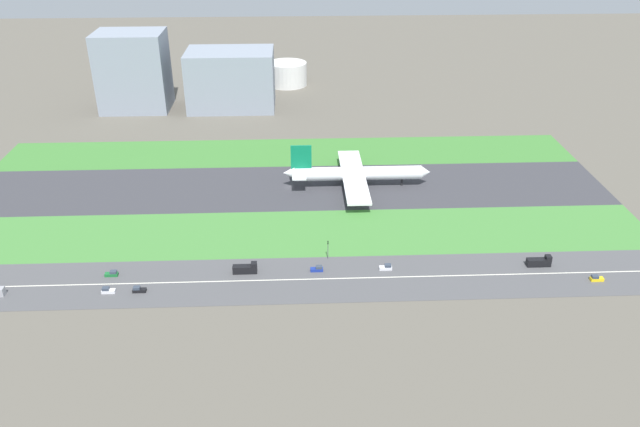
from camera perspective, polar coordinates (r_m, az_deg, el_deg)
name	(u,v)px	position (r m, az deg, el deg)	size (l,w,h in m)	color
ground_plane	(289,188)	(278.60, -2.85, 2.37)	(800.00, 800.00, 0.00)	#5B564C
runway	(289,187)	(278.58, -2.85, 2.38)	(280.00, 46.00, 0.10)	#38383D
grass_median_north	(289,152)	(316.08, -2.84, 5.58)	(280.00, 36.00, 0.10)	#3D7A33
grass_median_south	(289,233)	(242.22, -2.85, -1.80)	(280.00, 36.00, 0.10)	#427F38
highway	(289,280)	(215.01, -2.86, -6.03)	(280.00, 28.00, 0.10)	#4C4C4F
highway_centerline	(289,280)	(214.98, -2.86, -6.02)	(266.00, 0.50, 0.01)	silver
airliner	(354,174)	(277.19, 3.13, 3.64)	(65.00, 56.00, 19.70)	white
car_0	(317,269)	(218.79, -0.24, -5.05)	(4.40, 1.80, 2.00)	navy
truck_0	(246,269)	(219.00, -6.76, -5.01)	(8.40, 2.50, 4.00)	black
car_3	(596,278)	(233.52, 23.79, -5.41)	(4.40, 1.80, 2.00)	yellow
car_2	(112,274)	(227.73, -18.36, -5.21)	(4.40, 1.80, 2.00)	#19662D
car_1	(139,290)	(216.79, -16.13, -6.66)	(4.40, 1.80, 2.00)	black
truck_1	(539,262)	(234.33, 19.29, -4.17)	(8.40, 2.50, 4.00)	black
car_5	(386,267)	(220.88, 6.03, -4.88)	(4.40, 1.80, 2.00)	silver
car_4	(108,290)	(219.44, -18.71, -6.63)	(4.40, 1.80, 2.00)	silver
traffic_light	(328,248)	(223.94, 0.72, -3.19)	(0.36, 0.50, 7.20)	#4C4C51
terminal_building	(133,71)	(389.48, -16.59, 12.28)	(38.99, 29.43, 44.85)	gray
hangar_building	(231,79)	(381.47, -8.08, 11.96)	(50.46, 33.66, 33.70)	gray
fuel_tank_west	(287,74)	(425.59, -2.99, 12.55)	(25.75, 25.75, 14.92)	silver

